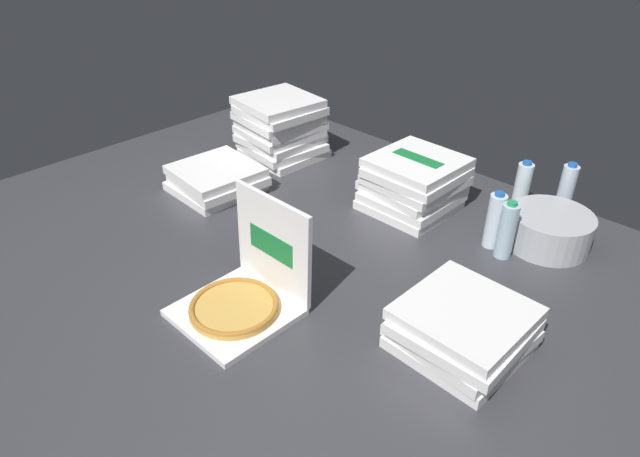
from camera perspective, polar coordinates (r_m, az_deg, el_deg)
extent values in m
cube|color=#38383D|center=(2.17, -2.06, -4.26)|extent=(3.20, 2.40, 0.02)
cube|color=white|center=(1.96, -8.71, -8.47)|extent=(0.36, 0.36, 0.02)
cylinder|color=gold|center=(1.95, -8.76, -8.02)|extent=(0.31, 0.31, 0.02)
torus|color=#B1712A|center=(1.94, -8.78, -7.81)|extent=(0.31, 0.31, 0.02)
cube|color=white|center=(1.94, -4.82, -1.62)|extent=(0.36, 0.03, 0.36)
cube|color=#197A38|center=(1.93, -5.05, -1.73)|extent=(0.22, 0.01, 0.09)
cube|color=white|center=(2.57, 9.09, 2.51)|extent=(0.37, 0.37, 0.04)
cube|color=white|center=(2.55, 9.35, 3.29)|extent=(0.36, 0.36, 0.04)
cube|color=white|center=(2.55, 9.42, 4.25)|extent=(0.39, 0.39, 0.04)
cube|color=#197A38|center=(2.54, 9.46, 4.68)|extent=(0.24, 0.08, 0.00)
cube|color=white|center=(2.52, 9.72, 4.94)|extent=(0.38, 0.38, 0.04)
cube|color=white|center=(2.50, 9.87, 5.70)|extent=(0.36, 0.36, 0.04)
cube|color=#197A38|center=(2.49, 9.92, 6.15)|extent=(0.24, 0.07, 0.00)
cube|color=white|center=(2.49, 9.94, 6.66)|extent=(0.37, 0.37, 0.04)
cube|color=#197A38|center=(2.48, 9.98, 7.11)|extent=(0.24, 0.07, 0.00)
cube|color=white|center=(2.73, -10.64, 4.26)|extent=(0.37, 0.37, 0.04)
cube|color=white|center=(2.71, -10.35, 4.95)|extent=(0.39, 0.39, 0.04)
cube|color=#197A38|center=(2.70, -10.39, 5.36)|extent=(0.24, 0.08, 0.00)
cube|color=white|center=(2.70, -10.62, 5.80)|extent=(0.39, 0.39, 0.04)
cube|color=white|center=(1.87, 14.09, -11.21)|extent=(0.37, 0.37, 0.04)
cube|color=white|center=(1.84, 14.27, -10.31)|extent=(0.39, 0.39, 0.04)
cube|color=#197A38|center=(1.83, 14.36, -9.81)|extent=(0.24, 0.08, 0.00)
cube|color=white|center=(1.81, 14.51, -9.67)|extent=(0.37, 0.37, 0.04)
cube|color=white|center=(1.79, 14.68, -8.41)|extent=(0.37, 0.37, 0.04)
cube|color=white|center=(3.04, -3.68, 7.76)|extent=(0.37, 0.37, 0.04)
cube|color=#197A38|center=(3.03, -3.69, 8.14)|extent=(0.24, 0.07, 0.00)
cube|color=white|center=(3.02, -3.90, 8.44)|extent=(0.40, 0.40, 0.04)
cube|color=#197A38|center=(3.02, -3.92, 8.81)|extent=(0.24, 0.09, 0.00)
cube|color=white|center=(3.02, -4.06, 9.22)|extent=(0.37, 0.37, 0.04)
cube|color=white|center=(3.00, -4.18, 9.93)|extent=(0.41, 0.41, 0.04)
cube|color=white|center=(2.99, -4.05, 10.66)|extent=(0.40, 0.40, 0.04)
cube|color=#197A38|center=(2.98, -4.06, 11.05)|extent=(0.24, 0.09, 0.00)
cube|color=white|center=(2.97, -4.30, 11.31)|extent=(0.40, 0.40, 0.04)
cube|color=white|center=(2.94, -4.11, 11.99)|extent=(0.39, 0.39, 0.04)
cube|color=white|center=(2.94, -4.33, 12.79)|extent=(0.40, 0.40, 0.04)
cylinder|color=#B7BABF|center=(2.44, 22.42, -0.11)|extent=(0.33, 0.33, 0.14)
cylinder|color=silver|center=(2.68, 23.86, 3.60)|extent=(0.07, 0.07, 0.23)
cylinder|color=blue|center=(2.63, 24.45, 5.94)|extent=(0.04, 0.04, 0.02)
cylinder|color=white|center=(2.62, 19.94, 3.90)|extent=(0.07, 0.07, 0.23)
cylinder|color=blue|center=(2.57, 20.44, 6.30)|extent=(0.04, 0.04, 0.02)
cylinder|color=white|center=(2.33, 17.43, 0.74)|extent=(0.07, 0.07, 0.23)
cylinder|color=blue|center=(2.27, 17.92, 3.38)|extent=(0.04, 0.04, 0.02)
cylinder|color=silver|center=(2.28, 18.55, -0.24)|extent=(0.07, 0.07, 0.23)
cylinder|color=#239951|center=(2.22, 19.09, 2.44)|extent=(0.04, 0.04, 0.02)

